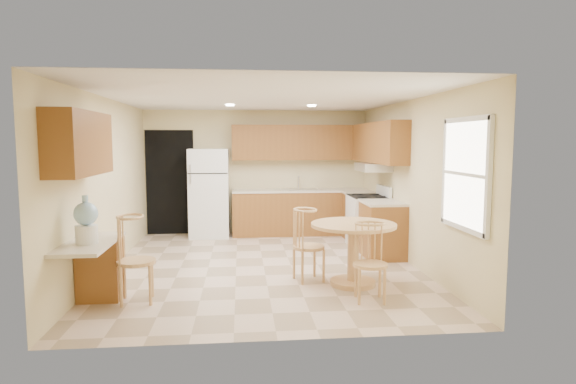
{
  "coord_description": "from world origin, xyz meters",
  "views": [
    {
      "loc": [
        -0.33,
        -7.1,
        1.87
      ],
      "look_at": [
        0.4,
        0.3,
        1.09
      ],
      "focal_mm": 30.0,
      "sensor_mm": 36.0,
      "label": 1
    }
  ],
  "objects": [
    {
      "name": "window",
      "position": [
        2.23,
        -1.85,
        1.5
      ],
      "size": [
        0.06,
        1.12,
        1.3
      ],
      "color": "white",
      "rests_on": "wall_right"
    },
    {
      "name": "wall_front",
      "position": [
        0.0,
        -2.75,
        1.25
      ],
      "size": [
        4.5,
        0.02,
        2.5
      ],
      "primitive_type": "cube",
      "color": "beige",
      "rests_on": "floor"
    },
    {
      "name": "upper_cab_left",
      "position": [
        -2.08,
        -1.6,
        1.85
      ],
      "size": [
        0.33,
        1.4,
        0.7
      ],
      "primitive_type": "cube",
      "color": "brown",
      "rests_on": "wall_left"
    },
    {
      "name": "can_light_b",
      "position": [
        0.9,
        1.2,
        2.48
      ],
      "size": [
        0.14,
        0.14,
        0.02
      ],
      "primitive_type": "cylinder",
      "color": "white",
      "rests_on": "ceiling"
    },
    {
      "name": "upper_cab_right",
      "position": [
        2.08,
        1.21,
        1.85
      ],
      "size": [
        0.33,
        2.42,
        0.7
      ],
      "primitive_type": "cube",
      "color": "brown",
      "rests_on": "wall_right"
    },
    {
      "name": "counter_right_a",
      "position": [
        1.95,
        1.85,
        0.89
      ],
      "size": [
        0.63,
        0.59,
        0.04
      ],
      "primitive_type": "cube",
      "color": "beige",
      "rests_on": "base_cab_right_a"
    },
    {
      "name": "counter_right_b",
      "position": [
        1.95,
        0.4,
        0.89
      ],
      "size": [
        0.63,
        0.8,
        0.04
      ],
      "primitive_type": "cube",
      "color": "beige",
      "rests_on": "base_cab_right_b"
    },
    {
      "name": "sink",
      "position": [
        0.85,
        2.45,
        0.91
      ],
      "size": [
        0.78,
        0.44,
        0.01
      ],
      "primitive_type": "cube",
      "color": "silver",
      "rests_on": "counter_back"
    },
    {
      "name": "base_cab_back",
      "position": [
        0.88,
        2.45,
        0.43
      ],
      "size": [
        2.75,
        0.6,
        0.87
      ],
      "primitive_type": "cube",
      "color": "brown",
      "rests_on": "floor"
    },
    {
      "name": "chair_table_a",
      "position": [
        0.57,
        -0.91,
        0.59
      ],
      "size": [
        0.43,
        0.55,
        0.97
      ],
      "rotation": [
        0.0,
        0.0,
        -1.31
      ],
      "color": "tan",
      "rests_on": "floor"
    },
    {
      "name": "base_cab_right_b",
      "position": [
        1.95,
        0.4,
        0.43
      ],
      "size": [
        0.6,
        0.8,
        0.87
      ],
      "primitive_type": "cube",
      "color": "brown",
      "rests_on": "floor"
    },
    {
      "name": "chair_table_b",
      "position": [
        1.17,
        -1.8,
        0.56
      ],
      "size": [
        0.41,
        0.41,
        0.92
      ],
      "rotation": [
        0.0,
        0.0,
        3.04
      ],
      "color": "tan",
      "rests_on": "floor"
    },
    {
      "name": "dining_table",
      "position": [
        1.12,
        -1.07,
        0.53
      ],
      "size": [
        1.1,
        1.1,
        0.82
      ],
      "rotation": [
        0.0,
        0.0,
        -0.38
      ],
      "color": "tan",
      "rests_on": "floor"
    },
    {
      "name": "wall_left",
      "position": [
        -2.25,
        0.0,
        1.25
      ],
      "size": [
        0.02,
        5.5,
        2.5
      ],
      "primitive_type": "cube",
      "color": "beige",
      "rests_on": "floor"
    },
    {
      "name": "desk_top",
      "position": [
        -2.0,
        -1.7,
        0.75
      ],
      "size": [
        0.5,
        1.2,
        0.04
      ],
      "primitive_type": "cube",
      "color": "beige",
      "rests_on": "desk_pedestal"
    },
    {
      "name": "base_cab_right_a",
      "position": [
        1.95,
        1.85,
        0.43
      ],
      "size": [
        0.6,
        0.59,
        0.87
      ],
      "primitive_type": "cube",
      "color": "brown",
      "rests_on": "floor"
    },
    {
      "name": "stove",
      "position": [
        1.92,
        1.18,
        0.47
      ],
      "size": [
        0.65,
        0.76,
        1.09
      ],
      "color": "white",
      "rests_on": "floor"
    },
    {
      "name": "ceiling",
      "position": [
        0.0,
        0.0,
        2.5
      ],
      "size": [
        4.5,
        5.5,
        0.02
      ],
      "primitive_type": "cube",
      "color": "white",
      "rests_on": "wall_back"
    },
    {
      "name": "doorway",
      "position": [
        -1.75,
        2.73,
        1.05
      ],
      "size": [
        0.9,
        0.02,
        2.1
      ],
      "primitive_type": "cube",
      "color": "black",
      "rests_on": "floor"
    },
    {
      "name": "floor",
      "position": [
        0.0,
        0.0,
        0.0
      ],
      "size": [
        5.5,
        5.5,
        0.0
      ],
      "primitive_type": "plane",
      "color": "#CFB096",
      "rests_on": "ground"
    },
    {
      "name": "range_hood",
      "position": [
        2.0,
        1.18,
        1.42
      ],
      "size": [
        0.5,
        0.76,
        0.14
      ],
      "primitive_type": "cube",
      "color": "silver",
      "rests_on": "upper_cab_right"
    },
    {
      "name": "can_light_a",
      "position": [
        -0.5,
        1.2,
        2.48
      ],
      "size": [
        0.14,
        0.14,
        0.02
      ],
      "primitive_type": "cylinder",
      "color": "white",
      "rests_on": "ceiling"
    },
    {
      "name": "upper_cab_back",
      "position": [
        0.88,
        2.58,
        1.85
      ],
      "size": [
        2.75,
        0.33,
        0.7
      ],
      "primitive_type": "cube",
      "color": "brown",
      "rests_on": "wall_back"
    },
    {
      "name": "counter_back",
      "position": [
        0.88,
        2.45,
        0.89
      ],
      "size": [
        2.75,
        0.63,
        0.04
      ],
      "primitive_type": "cube",
      "color": "beige",
      "rests_on": "base_cab_back"
    },
    {
      "name": "desk_pedestal",
      "position": [
        -2.0,
        -1.32,
        0.36
      ],
      "size": [
        0.48,
        0.42,
        0.72
      ],
      "primitive_type": "cube",
      "color": "brown",
      "rests_on": "floor"
    },
    {
      "name": "wall_back",
      "position": [
        0.0,
        2.75,
        1.25
      ],
      "size": [
        4.5,
        0.02,
        2.5
      ],
      "primitive_type": "cube",
      "color": "beige",
      "rests_on": "floor"
    },
    {
      "name": "wall_right",
      "position": [
        2.25,
        0.0,
        1.25
      ],
      "size": [
        0.02,
        5.5,
        2.5
      ],
      "primitive_type": "cube",
      "color": "beige",
      "rests_on": "floor"
    },
    {
      "name": "water_crock",
      "position": [
        -2.0,
        -1.78,
        1.01
      ],
      "size": [
        0.25,
        0.25,
        0.53
      ],
      "color": "white",
      "rests_on": "desk_top"
    },
    {
      "name": "chair_desk",
      "position": [
        -1.55,
        -1.58,
        0.62
      ],
      "size": [
        0.45,
        0.58,
        1.01
      ],
      "rotation": [
        0.0,
        0.0,
        -1.46
      ],
      "color": "tan",
      "rests_on": "floor"
    },
    {
      "name": "refrigerator",
      "position": [
        -0.95,
        2.4,
        0.87
      ],
      "size": [
        0.76,
        0.74,
        1.73
      ],
      "color": "white",
      "rests_on": "floor"
    }
  ]
}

